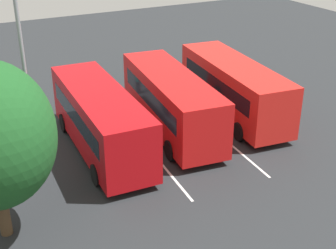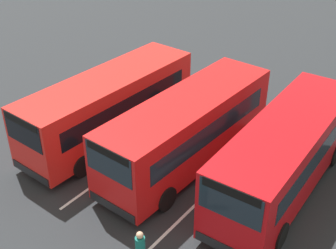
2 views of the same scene
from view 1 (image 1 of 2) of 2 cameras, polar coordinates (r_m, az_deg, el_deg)
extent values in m
plane|color=#232628|center=(25.19, 1.15, -1.15)|extent=(61.23, 61.23, 0.00)
cube|color=red|center=(26.99, 7.94, 4.50)|extent=(9.38, 3.47, 2.79)
cube|color=black|center=(30.58, 3.93, 8.66)|extent=(0.36, 2.18, 1.17)
cube|color=black|center=(26.34, 5.66, 4.86)|extent=(7.66, 0.92, 0.89)
cube|color=black|center=(27.46, 10.21, 5.45)|extent=(7.66, 0.92, 0.89)
cube|color=black|center=(30.46, 3.94, 9.51)|extent=(0.32, 1.98, 0.32)
cube|color=black|center=(31.21, 3.80, 5.29)|extent=(0.35, 2.28, 0.36)
cylinder|color=black|center=(29.37, 3.04, 3.86)|extent=(1.01, 0.39, 0.99)
cylinder|color=black|center=(30.37, 7.12, 4.42)|extent=(1.01, 0.39, 0.99)
cylinder|color=black|center=(24.61, 8.60, -0.84)|extent=(1.01, 0.39, 0.99)
cylinder|color=black|center=(25.78, 13.19, 0.01)|extent=(1.01, 0.39, 0.99)
cube|color=red|center=(24.86, 0.38, 2.90)|extent=(9.38, 3.51, 2.79)
cube|color=#19232D|center=(28.63, -2.95, 7.52)|extent=(0.37, 2.18, 1.17)
cube|color=#19232D|center=(24.36, -2.27, 3.23)|extent=(7.65, 0.96, 0.89)
cube|color=#19232D|center=(25.17, 2.96, 3.97)|extent=(7.65, 0.96, 0.89)
cube|color=black|center=(28.51, -2.98, 8.42)|extent=(0.33, 1.98, 0.32)
cube|color=black|center=(29.30, -2.88, 3.95)|extent=(0.36, 2.28, 0.36)
cylinder|color=black|center=(27.55, -4.14, 2.33)|extent=(1.01, 0.39, 0.99)
cylinder|color=black|center=(28.26, 0.45, 3.00)|extent=(1.01, 0.39, 0.99)
cylinder|color=black|center=(22.54, 0.29, -3.11)|extent=(1.01, 0.39, 0.99)
cylinder|color=black|center=(23.40, 5.69, -2.11)|extent=(1.01, 0.39, 0.99)
cube|color=#B70C11|center=(23.03, -8.16, 0.73)|extent=(9.26, 2.90, 2.79)
cube|color=#19232D|center=(26.84, -11.19, 5.84)|extent=(0.22, 2.19, 1.17)
cube|color=#19232D|center=(22.62, -11.14, 0.96)|extent=(7.69, 0.43, 0.89)
cube|color=#19232D|center=(23.23, -5.37, 2.01)|extent=(7.69, 0.43, 0.89)
cube|color=black|center=(26.72, -11.29, 6.79)|extent=(0.19, 1.99, 0.32)
cube|color=black|center=(27.56, -10.88, 2.09)|extent=(0.20, 2.29, 0.36)
cylinder|color=black|center=(25.89, -12.44, 0.20)|extent=(1.00, 0.32, 0.99)
cylinder|color=black|center=(26.41, -7.47, 1.12)|extent=(1.00, 0.32, 0.99)
cylinder|color=black|center=(20.83, -8.62, -6.02)|extent=(1.00, 0.32, 0.99)
cylinder|color=black|center=(21.47, -2.58, -4.69)|extent=(1.00, 0.32, 0.99)
cylinder|color=#232833|center=(29.84, -8.01, 3.85)|extent=(0.13, 0.13, 0.85)
cylinder|color=#232833|center=(29.83, -8.31, 3.82)|extent=(0.13, 0.13, 0.85)
cylinder|color=#146B60|center=(29.57, -8.25, 5.21)|extent=(0.39, 0.39, 0.67)
sphere|color=tan|center=(29.42, -8.30, 6.04)|extent=(0.23, 0.23, 0.23)
cylinder|color=gray|center=(19.63, -16.55, 3.53)|extent=(0.16, 0.16, 8.57)
cylinder|color=#4C3823|center=(18.45, -19.30, -9.52)|extent=(0.44, 0.44, 2.24)
cube|color=silver|center=(26.12, 5.02, -0.23)|extent=(11.61, 0.99, 0.01)
cube|color=silver|center=(24.39, -2.99, -2.11)|extent=(11.61, 0.99, 0.01)
camera|label=2|loc=(34.37, -24.88, 23.81)|focal=47.85mm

